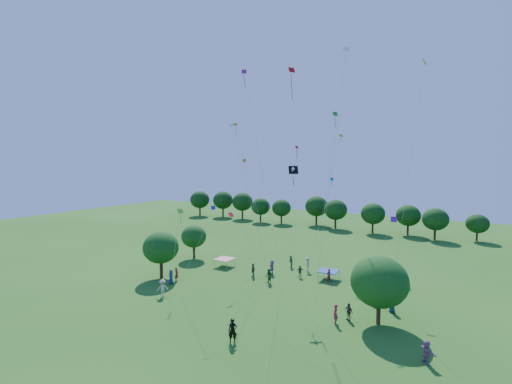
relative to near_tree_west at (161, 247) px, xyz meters
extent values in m
plane|color=#2F681F|center=(12.82, -12.99, -3.75)|extent=(160.00, 160.00, 0.00)
cylinder|color=#422B19|center=(0.00, 0.00, -2.79)|extent=(0.40, 0.40, 1.92)
ellipsoid|color=#195018|center=(0.00, 0.00, 0.01)|extent=(4.32, 4.32, 3.89)
cylinder|color=#422B19|center=(-2.16, 8.71, -2.89)|extent=(0.35, 0.35, 1.73)
ellipsoid|color=#195018|center=(-2.16, 8.71, -0.46)|extent=(3.67, 3.67, 3.31)
cylinder|color=#422B19|center=(25.45, 0.39, -2.89)|extent=(0.35, 0.35, 1.72)
ellipsoid|color=#195018|center=(25.45, 0.39, 0.05)|extent=(4.88, 4.88, 4.39)
cylinder|color=#422B19|center=(-28.30, 42.28, -2.67)|extent=(0.44, 0.44, 2.15)
ellipsoid|color=#143F12|center=(-28.30, 42.28, 0.60)|extent=(5.17, 5.17, 4.65)
cylinder|color=#422B19|center=(-21.84, 43.92, -2.66)|extent=(0.45, 0.45, 2.17)
ellipsoid|color=#143F12|center=(-21.84, 43.92, 0.64)|extent=(5.22, 5.22, 4.70)
cylinder|color=#422B19|center=(-15.54, 43.58, -2.67)|extent=(0.44, 0.44, 2.15)
ellipsoid|color=#143F12|center=(-15.54, 43.58, 0.60)|extent=(5.17, 5.17, 4.65)
cylinder|color=#422B19|center=(-8.95, 41.29, -2.82)|extent=(0.38, 0.38, 1.87)
ellipsoid|color=#143F12|center=(-8.95, 41.29, 0.02)|extent=(4.48, 4.48, 4.03)
cylinder|color=#422B19|center=(-3.74, 41.90, -2.83)|extent=(0.38, 0.38, 1.84)
ellipsoid|color=#143F12|center=(-3.74, 41.90, -0.03)|extent=(4.42, 4.42, 3.98)
cylinder|color=#422B19|center=(3.99, 44.30, -2.68)|extent=(0.44, 0.44, 2.14)
ellipsoid|color=#143F12|center=(3.99, 44.30, 0.58)|extent=(5.14, 5.14, 4.63)
cylinder|color=#422B19|center=(9.10, 42.13, -2.74)|extent=(0.42, 0.42, 2.03)
ellipsoid|color=#143F12|center=(9.10, 42.13, 0.34)|extent=(4.86, 4.86, 4.37)
cylinder|color=#422B19|center=(17.07, 41.01, -2.77)|extent=(0.40, 0.40, 1.96)
ellipsoid|color=#143F12|center=(17.07, 41.01, 0.21)|extent=(4.71, 4.71, 4.24)
cylinder|color=#422B19|center=(23.45, 42.55, -2.79)|extent=(0.39, 0.39, 1.91)
ellipsoid|color=#143F12|center=(23.45, 42.55, 0.12)|extent=(4.59, 4.59, 4.13)
cylinder|color=#422B19|center=(28.25, 40.37, -2.80)|extent=(0.39, 0.39, 1.89)
ellipsoid|color=#143F12|center=(28.25, 40.37, 0.07)|extent=(4.54, 4.54, 4.08)
cylinder|color=#422B19|center=(34.90, 42.91, -2.96)|extent=(0.33, 0.33, 1.58)
ellipsoid|color=#143F12|center=(34.90, 42.91, -0.55)|extent=(3.80, 3.80, 3.42)
cube|color=red|center=(4.13, 7.57, -2.70)|extent=(2.20, 2.20, 0.08)
cylinder|color=#999999|center=(3.13, 6.57, -3.20)|extent=(0.05, 0.05, 1.10)
cylinder|color=#999999|center=(5.13, 6.57, -3.20)|extent=(0.05, 0.05, 1.10)
cylinder|color=#999999|center=(3.13, 8.57, -3.20)|extent=(0.05, 0.05, 1.10)
cylinder|color=#999999|center=(5.13, 8.57, -3.20)|extent=(0.05, 0.05, 1.10)
cube|color=#174897|center=(18.06, 9.47, -2.70)|extent=(2.20, 2.20, 0.08)
cylinder|color=#999999|center=(17.06, 8.47, -3.20)|extent=(0.05, 0.05, 1.10)
cylinder|color=#999999|center=(19.06, 8.47, -3.20)|extent=(0.05, 0.05, 1.10)
cylinder|color=#999999|center=(17.06, 10.47, -3.20)|extent=(0.05, 0.05, 1.10)
cylinder|color=#999999|center=(19.06, 10.47, -3.20)|extent=(0.05, 0.05, 1.10)
imported|color=black|center=(16.17, -8.50, -2.79)|extent=(0.85, 0.78, 1.91)
imported|color=navy|center=(2.62, -1.07, -2.94)|extent=(0.75, 0.91, 1.63)
imported|color=maroon|center=(18.38, 8.57, -2.94)|extent=(0.64, 0.72, 1.63)
imported|color=#275122|center=(12.19, 11.47, -2.94)|extent=(0.75, 0.91, 1.62)
imported|color=beige|center=(4.51, -4.29, -2.86)|extent=(1.14, 1.23, 1.78)
imported|color=#423835|center=(22.99, -0.11, -2.98)|extent=(0.99, 0.79, 1.54)
imported|color=#A25E9B|center=(11.23, 7.83, -2.84)|extent=(1.43, 1.76, 1.82)
imported|color=navy|center=(26.16, 11.87, -2.81)|extent=(1.05, 0.88, 1.87)
imported|color=#A01D38|center=(22.17, -1.38, -2.89)|extent=(0.67, 0.76, 1.72)
imported|color=#214E21|center=(12.50, 4.62, -2.88)|extent=(0.96, 0.72, 1.74)
imported|color=#B5B091|center=(14.72, 11.06, -2.80)|extent=(1.21, 1.31, 1.89)
imported|color=#453E37|center=(14.79, 8.49, -3.00)|extent=(0.94, 0.86, 1.50)
imported|color=#95578B|center=(29.47, -4.08, -2.92)|extent=(1.40, 1.54, 1.65)
imported|color=#1B364E|center=(26.12, 3.56, -2.89)|extent=(0.86, 0.96, 1.72)
imported|color=maroon|center=(2.46, 0.02, -2.95)|extent=(0.51, 0.67, 1.59)
imported|color=#2A5625|center=(23.89, 4.86, -2.87)|extent=(0.95, 0.93, 1.75)
imported|color=#B0AB8D|center=(25.16, 5.84, -2.95)|extent=(1.05, 1.08, 1.59)
imported|color=#474239|center=(9.69, 5.76, -2.90)|extent=(0.63, 1.06, 1.69)
cube|color=black|center=(15.56, 4.39, 9.53)|extent=(1.16, 1.02, 0.87)
cube|color=black|center=(15.56, 4.44, 8.29)|extent=(0.12, 0.27, 1.18)
sphere|color=white|center=(15.56, 4.33, 9.63)|extent=(0.32, 0.32, 0.32)
cylinder|color=white|center=(15.56, 4.33, 9.35)|extent=(0.24, 0.45, 0.30)
cylinder|color=white|center=(15.56, 4.33, 9.35)|extent=(0.24, 0.45, 0.30)
cylinder|color=beige|center=(16.48, 2.00, 3.33)|extent=(1.86, 4.81, 11.56)
cube|color=red|center=(13.62, 8.08, 21.23)|extent=(0.78, 0.83, 0.66)
cube|color=red|center=(13.62, 8.13, 19.26)|extent=(0.12, 0.64, 2.94)
cylinder|color=beige|center=(12.14, 3.87, 9.23)|extent=(2.99, 8.45, 23.37)
cube|color=red|center=(15.53, 5.33, 12.01)|extent=(0.40, 0.46, 0.30)
cube|color=red|center=(15.53, 5.38, 11.27)|extent=(0.13, 0.23, 0.99)
cylinder|color=beige|center=(15.39, 5.51, 4.70)|extent=(0.31, 0.40, 14.30)
cube|color=yellow|center=(17.32, 16.29, 13.99)|extent=(0.57, 0.54, 0.39)
cube|color=yellow|center=(17.32, 16.34, 13.36)|extent=(0.08, 0.16, 0.66)
cylinder|color=beige|center=(16.06, 14.08, 5.67)|extent=(2.55, 4.44, 16.24)
cube|color=orange|center=(2.89, 14.76, 10.71)|extent=(0.64, 0.54, 0.49)
cylinder|color=beige|center=(6.82, 11.63, 4.01)|extent=(7.89, 6.28, 12.93)
cube|color=#1A8F20|center=(18.73, 8.81, 15.85)|extent=(0.61, 0.59, 0.48)
cube|color=#1A8F20|center=(18.73, 8.86, 14.93)|extent=(0.07, 0.26, 1.13)
cylinder|color=beige|center=(18.04, 8.28, 6.59)|extent=(1.41, 1.07, 18.07)
cube|color=#1B13C0|center=(11.17, -4.20, 6.07)|extent=(0.46, 0.46, 0.33)
cylinder|color=beige|center=(8.42, -3.38, 1.73)|extent=(5.52, 1.65, 8.36)
cube|color=#611892|center=(25.62, 6.49, 4.63)|extent=(0.63, 0.39, 0.53)
cylinder|color=beige|center=(24.24, 6.64, 0.97)|extent=(2.78, 0.32, 6.84)
cube|color=white|center=(22.90, -2.28, 19.18)|extent=(0.51, 0.34, 0.42)
cube|color=white|center=(22.90, -2.23, 18.56)|extent=(0.13, 0.16, 0.64)
cylinder|color=beige|center=(21.55, -1.75, 8.27)|extent=(2.71, 1.08, 21.43)
cube|color=#0C7AB9|center=(16.96, 13.69, 8.21)|extent=(0.47, 0.50, 0.41)
cube|color=#0C7AB9|center=(16.96, 13.74, 7.57)|extent=(0.07, 0.17, 0.70)
cylinder|color=beige|center=(15.92, 12.72, 2.78)|extent=(2.09, 1.97, 10.47)
cube|color=red|center=(8.43, 2.84, 4.30)|extent=(0.55, 0.69, 0.46)
cylinder|color=beige|center=(9.32, 5.56, 0.80)|extent=(1.80, 5.46, 6.50)
cube|color=orange|center=(7.52, 5.28, 14.95)|extent=(0.45, 0.47, 0.33)
cube|color=orange|center=(7.52, 5.33, 14.12)|extent=(0.08, 0.26, 1.13)
cylinder|color=beige|center=(9.00, 6.56, 6.16)|extent=(3.00, 2.59, 17.23)
cube|color=#C0E214|center=(28.17, 2.24, 18.57)|extent=(0.41, 0.63, 0.53)
cylinder|color=beige|center=(27.15, 2.25, 7.94)|extent=(2.06, 0.04, 20.78)
cube|color=green|center=(4.71, -1.61, 5.01)|extent=(0.64, 0.73, 0.45)
cube|color=green|center=(4.71, -1.56, 4.08)|extent=(0.14, 0.25, 1.08)
cylinder|color=beige|center=(4.09, -1.79, 1.15)|extent=(1.26, 0.38, 7.21)
cube|color=#1491D0|center=(5.32, 7.66, 15.20)|extent=(0.56, 0.45, 0.38)
cylinder|color=beige|center=(7.72, 7.91, 6.27)|extent=(4.81, 0.50, 17.44)
cube|color=#8D1774|center=(12.30, -0.44, 19.26)|extent=(0.53, 0.43, 0.44)
cube|color=#8D1774|center=(12.30, -0.39, 18.33)|extent=(0.13, 0.28, 1.22)
cylinder|color=beige|center=(12.85, 2.67, 8.30)|extent=(1.13, 6.24, 21.51)
camera|label=1|loc=(30.48, -29.84, 10.15)|focal=24.00mm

